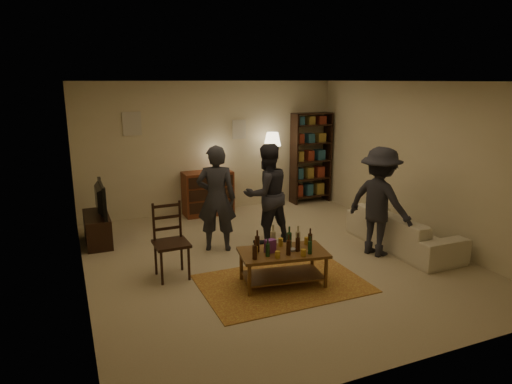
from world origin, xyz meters
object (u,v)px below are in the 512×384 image
dining_chair (170,237)px  person_left (216,198)px  dresser (208,192)px  bookshelf (311,157)px  tv_stand (97,221)px  person_right (267,194)px  sofa (403,230)px  coffee_table (283,255)px  floor_lamp (272,144)px  person_by_sofa (380,202)px

dining_chair → person_left: (0.93, 0.73, 0.29)m
dresser → bookshelf: size_ratio=0.67×
tv_stand → person_right: bearing=-22.2°
tv_stand → bookshelf: 4.84m
dining_chair → sofa: bearing=-7.2°
tv_stand → sofa: tv_stand is taller
bookshelf → person_left: size_ratio=1.16×
coffee_table → dining_chair: dining_chair is taller
bookshelf → floor_lamp: size_ratio=1.23×
floor_lamp → person_left: size_ratio=0.95×
sofa → person_by_sofa: 0.80m
person_left → dresser: bearing=-81.4°
person_right → tv_stand: bearing=-28.3°
bookshelf → person_left: (-2.91, -2.06, -0.17)m
bookshelf → person_left: 3.57m
floor_lamp → sofa: 3.38m
sofa → person_left: (-2.87, 1.12, 0.56)m
floor_lamp → person_by_sofa: bearing=-82.7°
person_right → person_by_sofa: size_ratio=0.99×
dresser → person_by_sofa: bearing=-60.2°
coffee_table → dresser: size_ratio=0.92×
bookshelf → person_right: 2.90m
tv_stand → person_left: person_left is taller
dining_chair → bookshelf: size_ratio=0.54×
dining_chair → dresser: 3.06m
person_left → person_right: person_left is taller
dresser → person_right: size_ratio=0.80×
coffee_table → dresser: bearing=88.9°
coffee_table → tv_stand: tv_stand is taller
tv_stand → person_right: 2.92m
person_by_sofa → tv_stand: bearing=42.8°
coffee_table → tv_stand: bearing=129.1°
sofa → person_by_sofa: person_by_sofa is taller
dresser → person_by_sofa: (1.82, -3.18, 0.39)m
person_left → tv_stand: bearing=-9.3°
floor_lamp → person_right: (-1.01, -1.94, -0.54)m
floor_lamp → person_left: (-1.89, -1.93, -0.52)m
dresser → bookshelf: (2.44, 0.07, 0.56)m
sofa → dining_chair: bearing=84.1°
tv_stand → dresser: dresser is taller
dining_chair → person_right: (1.82, 0.72, 0.28)m
tv_stand → person_right: person_right is taller
dresser → dining_chair: bearing=-117.3°
person_right → person_by_sofa: person_by_sofa is taller
coffee_table → person_by_sofa: 1.99m
dining_chair → bookshelf: bookshelf is taller
bookshelf → dresser: bearing=-178.4°
coffee_table → dining_chair: 1.60m
sofa → person_left: 3.13m
coffee_table → person_left: (-0.40, 1.60, 0.45)m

